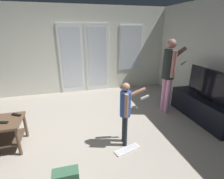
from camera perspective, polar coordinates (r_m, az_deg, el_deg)
The scene contains 10 objects.
ground_plane at distance 3.11m, azimuth -12.93°, elevation -18.07°, with size 6.30×5.42×0.02m, color #A49A8D.
wall_back_with_doors at distance 5.17m, azimuth -14.25°, elevation 12.41°, with size 6.30×0.09×2.55m.
tv_stand at distance 4.16m, azimuth 28.58°, elevation -5.64°, with size 0.50×1.56×0.50m.
flat_screen_tv at distance 3.97m, azimuth 29.87°, elevation 1.75°, with size 0.08×1.02×0.62m.
person_adult at distance 3.95m, azimuth 18.93°, elevation 6.24°, with size 0.67×0.45×1.68m.
person_child at distance 2.72m, azimuth 4.79°, elevation -6.56°, with size 0.52×0.30×1.10m.
backpack at distance 2.44m, azimuth -15.44°, elevation -27.42°, with size 0.33×0.20×0.23m.
loose_keyboard at distance 2.93m, azimuth 5.27°, elevation -19.73°, with size 0.46×0.25×0.02m.
tv_remote_black at distance 3.14m, azimuth -33.40°, elevation -9.37°, with size 0.17×0.05×0.02m, color black.
dvd_remote_slim at distance 3.28m, azimuth -29.89°, elevation -7.48°, with size 0.17×0.05×0.02m, color black.
Camera 1 is at (0.04, -2.46, 1.89)m, focal length 26.75 mm.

